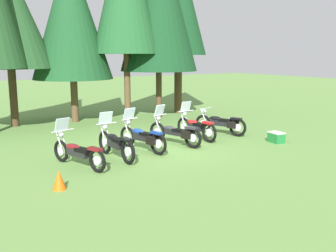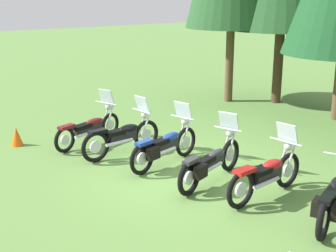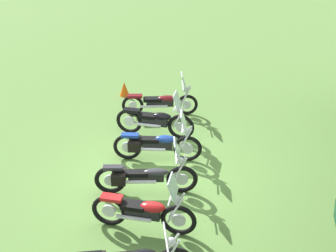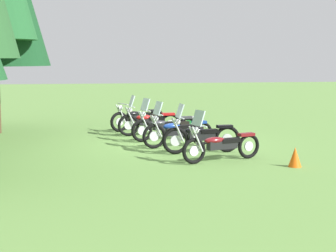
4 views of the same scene
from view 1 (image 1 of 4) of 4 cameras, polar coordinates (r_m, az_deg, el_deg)
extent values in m
plane|color=#608C42|center=(13.15, -1.24, -3.22)|extent=(80.00, 80.00, 0.00)
torus|color=black|center=(11.78, -15.66, -3.61)|extent=(0.29, 0.65, 0.66)
cylinder|color=silver|center=(11.78, -15.66, -3.61)|extent=(0.13, 0.26, 0.25)
torus|color=black|center=(10.49, -10.51, -5.13)|extent=(0.29, 0.65, 0.66)
cylinder|color=silver|center=(10.49, -10.51, -5.13)|extent=(0.13, 0.26, 0.25)
cube|color=black|center=(11.10, -13.26, -3.85)|extent=(0.44, 0.84, 0.21)
ellipsoid|color=maroon|center=(11.24, -13.98, -3.01)|extent=(0.42, 0.63, 0.17)
cube|color=black|center=(10.90, -12.56, -3.54)|extent=(0.39, 0.59, 0.10)
cube|color=maroon|center=(10.47, -10.85, -3.40)|extent=(0.31, 0.48, 0.08)
cylinder|color=silver|center=(11.62, -15.87, -2.31)|extent=(0.15, 0.33, 0.65)
cylinder|color=silver|center=(11.70, -15.26, -2.19)|extent=(0.15, 0.33, 0.65)
cylinder|color=silver|center=(11.53, -15.42, -0.67)|extent=(0.72, 0.26, 0.04)
sphere|color=silver|center=(11.62, -15.64, -1.19)|extent=(0.21, 0.21, 0.17)
cylinder|color=silver|center=(11.05, -12.15, -4.28)|extent=(0.33, 0.80, 0.08)
cube|color=silver|center=(11.51, -15.52, 0.22)|extent=(0.47, 0.28, 0.39)
torus|color=black|center=(12.42, -9.42, -2.42)|extent=(0.15, 0.75, 0.75)
cylinder|color=silver|center=(12.42, -9.42, -2.42)|extent=(0.07, 0.29, 0.29)
torus|color=black|center=(11.14, -6.01, -3.84)|extent=(0.15, 0.75, 0.75)
cylinder|color=silver|center=(11.14, -6.01, -3.84)|extent=(0.07, 0.29, 0.29)
cube|color=black|center=(11.74, -7.82, -2.56)|extent=(0.26, 0.75, 0.25)
ellipsoid|color=black|center=(11.89, -8.30, -1.65)|extent=(0.30, 0.54, 0.20)
cube|color=black|center=(11.54, -7.36, -2.15)|extent=(0.28, 0.51, 0.10)
cube|color=black|center=(11.12, -6.25, -2.00)|extent=(0.22, 0.45, 0.08)
cylinder|color=silver|center=(12.27, -9.67, -1.17)|extent=(0.07, 0.34, 0.65)
cylinder|color=silver|center=(12.33, -9.00, -1.08)|extent=(0.07, 0.34, 0.65)
cylinder|color=silver|center=(12.17, -9.22, 0.37)|extent=(0.70, 0.08, 0.04)
sphere|color=silver|center=(12.27, -9.39, -0.12)|extent=(0.18, 0.18, 0.17)
cylinder|color=silver|center=(11.69, -6.85, -3.07)|extent=(0.13, 0.74, 0.08)
cube|color=silver|center=(12.15, -9.28, 1.22)|extent=(0.45, 0.18, 0.39)
torus|color=black|center=(13.23, -6.07, -1.59)|extent=(0.26, 0.73, 0.72)
cylinder|color=silver|center=(13.23, -6.07, -1.59)|extent=(0.11, 0.29, 0.28)
torus|color=black|center=(12.10, -1.46, -2.68)|extent=(0.26, 0.73, 0.72)
cylinder|color=silver|center=(12.10, -1.46, -2.68)|extent=(0.11, 0.29, 0.28)
cube|color=black|center=(12.63, -3.88, -1.62)|extent=(0.36, 0.78, 0.25)
ellipsoid|color=navy|center=(12.75, -4.51, -0.81)|extent=(0.35, 0.58, 0.19)
cube|color=black|center=(12.45, -3.24, -1.22)|extent=(0.33, 0.54, 0.10)
cube|color=navy|center=(12.08, -1.73, -1.03)|extent=(0.27, 0.47, 0.08)
cylinder|color=silver|center=(13.08, -6.17, -0.40)|extent=(0.12, 0.34, 0.65)
cylinder|color=silver|center=(13.16, -5.70, -0.32)|extent=(0.12, 0.34, 0.65)
cylinder|color=silver|center=(13.00, -5.74, 1.05)|extent=(0.66, 0.19, 0.04)
sphere|color=silver|center=(13.09, -5.98, 0.58)|extent=(0.20, 0.20, 0.17)
cylinder|color=silver|center=(12.60, -2.97, -2.06)|extent=(0.25, 0.76, 0.08)
cube|color=silver|center=(12.99, -5.81, 1.85)|extent=(0.46, 0.25, 0.39)
cube|color=black|center=(12.12, -2.62, -2.18)|extent=(0.21, 0.34, 0.26)
cube|color=black|center=(12.32, -1.61, -1.96)|extent=(0.21, 0.34, 0.26)
torus|color=black|center=(14.01, -1.59, -0.86)|extent=(0.31, 0.72, 0.72)
cylinder|color=silver|center=(14.01, -1.59, -0.86)|extent=(0.13, 0.28, 0.28)
torus|color=black|center=(12.98, 3.73, -1.79)|extent=(0.31, 0.72, 0.72)
cylinder|color=silver|center=(12.98, 3.73, -1.79)|extent=(0.13, 0.28, 0.28)
cube|color=black|center=(13.46, 0.97, -0.94)|extent=(0.40, 0.82, 0.20)
ellipsoid|color=#2D2D33|center=(13.58, 0.24, -0.31)|extent=(0.37, 0.61, 0.15)
cube|color=black|center=(13.30, 1.71, -0.68)|extent=(0.35, 0.57, 0.10)
cube|color=#2D2D33|center=(12.96, 3.46, -0.29)|extent=(0.28, 0.47, 0.08)
cylinder|color=silver|center=(13.86, -1.60, 0.27)|extent=(0.14, 0.33, 0.65)
cylinder|color=silver|center=(13.96, -1.24, 0.35)|extent=(0.14, 0.33, 0.65)
cylinder|color=silver|center=(13.80, -1.18, 1.65)|extent=(0.64, 0.23, 0.04)
sphere|color=silver|center=(13.88, -1.45, 1.20)|extent=(0.21, 0.21, 0.17)
cylinder|color=silver|center=(13.45, 1.85, -1.26)|extent=(0.31, 0.79, 0.08)
cube|color=silver|center=(13.79, -1.24, 2.40)|extent=(0.47, 0.28, 0.39)
cube|color=black|center=(12.98, 2.66, -1.33)|extent=(0.23, 0.35, 0.26)
cube|color=black|center=(13.19, 3.40, -1.15)|extent=(0.23, 0.35, 0.26)
torus|color=black|center=(14.96, 2.35, -0.10)|extent=(0.16, 0.74, 0.73)
cylinder|color=silver|center=(14.96, 2.35, -0.10)|extent=(0.07, 0.29, 0.29)
torus|color=black|center=(13.88, 6.16, -0.99)|extent=(0.16, 0.74, 0.73)
cylinder|color=silver|center=(13.88, 6.16, -0.99)|extent=(0.07, 0.29, 0.29)
cube|color=black|center=(14.39, 4.19, -0.11)|extent=(0.29, 0.74, 0.24)
ellipsoid|color=#B21919|center=(14.52, 3.68, 0.58)|extent=(0.33, 0.54, 0.19)
cube|color=black|center=(14.23, 4.73, 0.23)|extent=(0.31, 0.50, 0.10)
cube|color=#B21919|center=(13.88, 5.96, 0.47)|extent=(0.25, 0.46, 0.08)
cylinder|color=silver|center=(14.81, 2.25, 0.96)|extent=(0.07, 0.34, 0.65)
cylinder|color=silver|center=(14.92, 2.77, 1.03)|extent=(0.07, 0.34, 0.65)
cylinder|color=silver|center=(14.75, 2.72, 2.25)|extent=(0.75, 0.10, 0.04)
sphere|color=silver|center=(14.84, 2.49, 1.83)|extent=(0.18, 0.18, 0.17)
cylinder|color=silver|center=(14.39, 5.04, -0.48)|extent=(0.14, 0.73, 0.08)
cube|color=silver|center=(14.74, 2.67, 2.95)|extent=(0.45, 0.19, 0.39)
torus|color=black|center=(15.78, 5.28, 0.39)|extent=(0.38, 0.70, 0.72)
cylinder|color=silver|center=(15.78, 5.28, 0.39)|extent=(0.15, 0.27, 0.27)
torus|color=black|center=(15.08, 10.36, -0.21)|extent=(0.38, 0.70, 0.72)
cylinder|color=silver|center=(15.08, 10.36, -0.21)|extent=(0.15, 0.27, 0.27)
cube|color=black|center=(15.40, 7.77, 0.50)|extent=(0.48, 0.78, 0.24)
ellipsoid|color=black|center=(15.47, 7.09, 1.12)|extent=(0.44, 0.60, 0.19)
cube|color=black|center=(15.28, 8.49, 0.85)|extent=(0.41, 0.56, 0.10)
cube|color=black|center=(15.06, 10.13, 1.08)|extent=(0.34, 0.48, 0.08)
cylinder|color=silver|center=(15.64, 5.35, 1.41)|extent=(0.17, 0.33, 0.65)
cylinder|color=silver|center=(15.76, 5.62, 1.48)|extent=(0.17, 0.33, 0.65)
cylinder|color=silver|center=(15.61, 5.76, 2.64)|extent=(0.71, 0.33, 0.04)
sphere|color=silver|center=(15.67, 5.47, 2.23)|extent=(0.22, 0.22, 0.17)
cylinder|color=silver|center=(15.45, 8.53, 0.18)|extent=(0.37, 0.74, 0.08)
cube|color=black|center=(15.01, 9.43, 0.16)|extent=(0.25, 0.35, 0.26)
cube|color=black|center=(15.29, 9.94, 0.33)|extent=(0.25, 0.35, 0.26)
cylinder|color=#42301E|center=(18.17, -22.05, 3.95)|extent=(0.34, 0.34, 2.56)
cone|color=#234C26|center=(18.16, -22.87, 15.41)|extent=(3.75, 3.75, 4.71)
cylinder|color=brown|center=(18.59, -13.77, 3.72)|extent=(0.33, 0.33, 2.03)
cone|color=#194723|center=(18.56, -14.32, 15.82)|extent=(3.67, 3.67, 5.82)
cylinder|color=brown|center=(18.50, -6.08, 5.73)|extent=(0.30, 0.30, 3.18)
cylinder|color=#4C3823|center=(19.39, -1.37, 4.76)|extent=(0.29, 0.29, 2.35)
cylinder|color=#4C3823|center=(20.84, 1.52, 6.24)|extent=(0.41, 0.41, 3.12)
cone|color=#143D1E|center=(20.96, 1.58, 18.15)|extent=(2.96, 2.96, 5.55)
cube|color=#1E7233|center=(14.41, 15.84, -1.70)|extent=(0.44, 0.58, 0.34)
cube|color=silver|center=(14.37, 15.88, -0.95)|extent=(0.44, 0.59, 0.04)
cone|color=#EA590F|center=(9.44, -15.93, -7.71)|extent=(0.32, 0.32, 0.48)
camera|label=2|loc=(14.82, 39.44, 11.00)|focal=50.23mm
camera|label=3|loc=(20.64, 15.88, 19.11)|focal=47.66mm
camera|label=4|loc=(17.17, -68.13, 2.27)|focal=59.27mm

